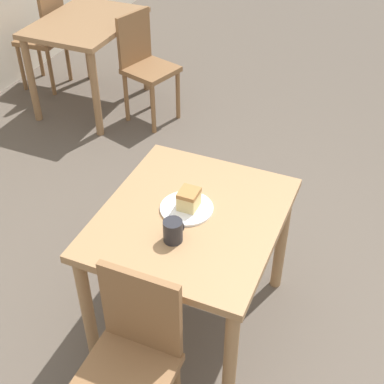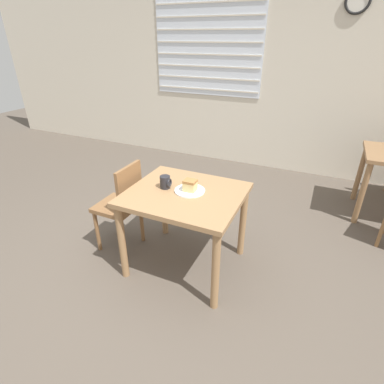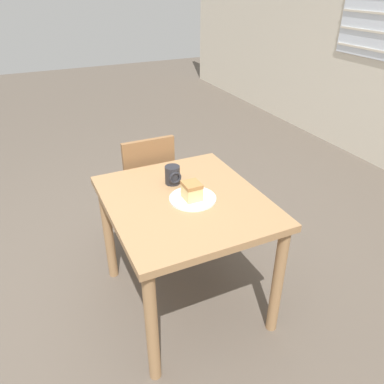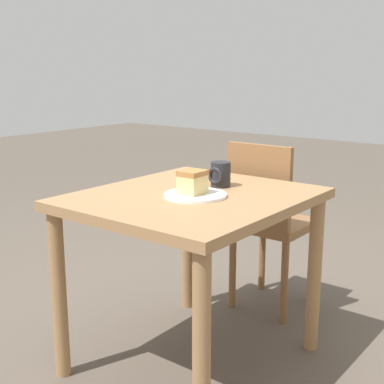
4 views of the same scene
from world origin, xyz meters
name	(u,v)px [view 4 (image 4 of 4)]	position (x,y,z in m)	size (l,w,h in m)	color
ground_plane	(148,322)	(0.00, 0.00, 0.00)	(14.00, 14.00, 0.00)	brown
dining_table_near	(193,221)	(0.14, 0.39, 0.62)	(0.92, 0.81, 0.73)	#9E754C
chair_near_window	(268,219)	(-0.49, 0.38, 0.48)	(0.36, 0.36, 0.87)	brown
plate	(195,195)	(0.17, 0.43, 0.74)	(0.25, 0.25, 0.01)	white
cake_slice	(192,182)	(0.18, 0.42, 0.79)	(0.10, 0.09, 0.09)	#E0C67F
coffee_mug	(220,174)	(-0.04, 0.40, 0.79)	(0.09, 0.08, 0.10)	#232328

